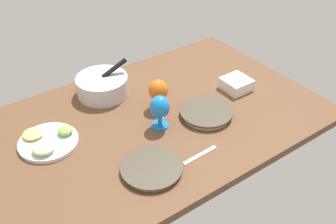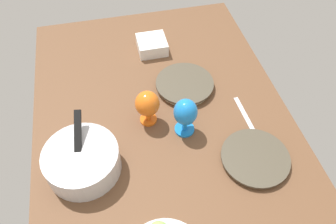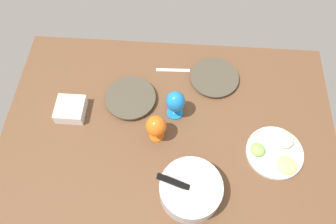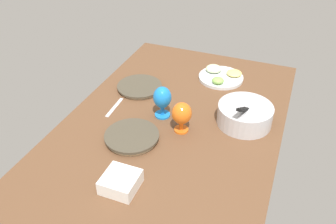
{
  "view_description": "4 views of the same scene",
  "coord_description": "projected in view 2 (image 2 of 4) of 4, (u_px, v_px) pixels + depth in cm",
  "views": [
    {
      "loc": [
        -81.8,
        -124.95,
        113.01
      ],
      "look_at": [
        2.69,
        -5.86,
        5.33
      ],
      "focal_mm": 41.56,
      "sensor_mm": 36.0,
      "label": 1
    },
    {
      "loc": [
        -78.06,
        16.88,
        106.21
      ],
      "look_at": [
        3.48,
        -1.7,
        5.33
      ],
      "focal_mm": 35.51,
      "sensor_mm": 36.0,
      "label": 2
    },
    {
      "loc": [
        -4.79,
        75.04,
        145.02
      ],
      "look_at": [
        0.69,
        -4.36,
        5.33
      ],
      "focal_mm": 35.98,
      "sensor_mm": 36.0,
      "label": 3
    },
    {
      "loc": [
        131.79,
        48.93,
        105.84
      ],
      "look_at": [
        0.47,
        -2.76,
        5.33
      ],
      "focal_mm": 37.8,
      "sensor_mm": 36.0,
      "label": 4
    }
  ],
  "objects": [
    {
      "name": "ground_plane",
      "position": [
        166.0,
        131.0,
        1.34
      ],
      "size": [
        160.0,
        104.0,
        4.0
      ],
      "primitive_type": "cube",
      "color": "brown"
    },
    {
      "name": "hurricane_glass_blue",
      "position": [
        185.0,
        113.0,
        1.24
      ],
      "size": [
        9.15,
        9.15,
        16.66
      ],
      "color": "blue",
      "rests_on": "ground_plane"
    },
    {
      "name": "fork_by_left_plate",
      "position": [
        244.0,
        114.0,
        1.37
      ],
      "size": [
        18.06,
        2.49,
        0.6
      ],
      "primitive_type": "cube",
      "rotation": [
        0.0,
        0.0,
        0.04
      ],
      "color": "silver",
      "rests_on": "ground_plane"
    },
    {
      "name": "square_bowl_white",
      "position": [
        152.0,
        44.0,
        1.61
      ],
      "size": [
        13.7,
        13.7,
        6.11
      ],
      "color": "white",
      "rests_on": "ground_plane"
    },
    {
      "name": "mixing_bowl",
      "position": [
        82.0,
        160.0,
        1.17
      ],
      "size": [
        27.71,
        26.61,
        17.04
      ],
      "color": "silver",
      "rests_on": "ground_plane"
    },
    {
      "name": "hurricane_glass_orange",
      "position": [
        147.0,
        105.0,
        1.28
      ],
      "size": [
        9.59,
        9.59,
        15.53
      ],
      "color": "orange",
      "rests_on": "ground_plane"
    },
    {
      "name": "dinner_plate_left",
      "position": [
        255.0,
        158.0,
        1.22
      ],
      "size": [
        25.35,
        25.35,
        2.33
      ],
      "color": "beige",
      "rests_on": "ground_plane"
    },
    {
      "name": "dinner_plate_right",
      "position": [
        185.0,
        85.0,
        1.46
      ],
      "size": [
        25.43,
        25.43,
        3.01
      ],
      "color": "beige",
      "rests_on": "ground_plane"
    }
  ]
}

